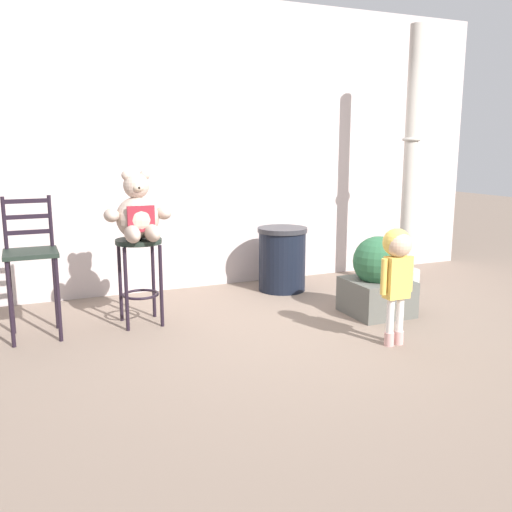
{
  "coord_description": "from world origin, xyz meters",
  "views": [
    {
      "loc": [
        -2.2,
        -4.13,
        1.56
      ],
      "look_at": [
        -0.4,
        0.07,
        0.65
      ],
      "focal_mm": 38.69,
      "sensor_mm": 36.0,
      "label": 1
    }
  ],
  "objects_px": {
    "bar_stool_with_teddy": "(139,263)",
    "bar_chair_empty": "(31,259)",
    "teddy_bear": "(138,215)",
    "child_walking": "(397,261)",
    "lamppost": "(409,187)",
    "planter_with_shrub": "(377,279)",
    "trash_bin": "(282,259)"
  },
  "relations": [
    {
      "from": "bar_stool_with_teddy",
      "to": "trash_bin",
      "type": "height_order",
      "value": "bar_stool_with_teddy"
    },
    {
      "from": "child_walking",
      "to": "bar_stool_with_teddy",
      "type": "bearing_deg",
      "value": 137.01
    },
    {
      "from": "bar_chair_empty",
      "to": "planter_with_shrub",
      "type": "relative_size",
      "value": 1.56
    },
    {
      "from": "teddy_bear",
      "to": "trash_bin",
      "type": "xyz_separation_m",
      "value": [
        1.67,
        0.6,
        -0.63
      ]
    },
    {
      "from": "teddy_bear",
      "to": "child_walking",
      "type": "xyz_separation_m",
      "value": [
        1.75,
        -1.3,
        -0.3
      ]
    },
    {
      "from": "teddy_bear",
      "to": "trash_bin",
      "type": "relative_size",
      "value": 0.85
    },
    {
      "from": "bar_stool_with_teddy",
      "to": "teddy_bear",
      "type": "bearing_deg",
      "value": -90.0
    },
    {
      "from": "teddy_bear",
      "to": "lamppost",
      "type": "height_order",
      "value": "lamppost"
    },
    {
      "from": "child_walking",
      "to": "planter_with_shrub",
      "type": "relative_size",
      "value": 1.26
    },
    {
      "from": "teddy_bear",
      "to": "bar_chair_empty",
      "type": "bearing_deg",
      "value": 177.46
    },
    {
      "from": "teddy_bear",
      "to": "trash_bin",
      "type": "height_order",
      "value": "teddy_bear"
    },
    {
      "from": "teddy_bear",
      "to": "planter_with_shrub",
      "type": "distance_m",
      "value": 2.27
    },
    {
      "from": "planter_with_shrub",
      "to": "child_walking",
      "type": "bearing_deg",
      "value": -115.85
    },
    {
      "from": "trash_bin",
      "to": "planter_with_shrub",
      "type": "distance_m",
      "value": 1.23
    },
    {
      "from": "trash_bin",
      "to": "planter_with_shrub",
      "type": "height_order",
      "value": "planter_with_shrub"
    },
    {
      "from": "teddy_bear",
      "to": "bar_chair_empty",
      "type": "height_order",
      "value": "teddy_bear"
    },
    {
      "from": "planter_with_shrub",
      "to": "teddy_bear",
      "type": "bearing_deg",
      "value": 165.16
    },
    {
      "from": "bar_stool_with_teddy",
      "to": "bar_chair_empty",
      "type": "bearing_deg",
      "value": 179.43
    },
    {
      "from": "teddy_bear",
      "to": "child_walking",
      "type": "relative_size",
      "value": 0.64
    },
    {
      "from": "bar_stool_with_teddy",
      "to": "bar_chair_empty",
      "type": "xyz_separation_m",
      "value": [
        -0.88,
        0.01,
        0.11
      ]
    },
    {
      "from": "child_walking",
      "to": "lamppost",
      "type": "relative_size",
      "value": 0.33
    },
    {
      "from": "lamppost",
      "to": "planter_with_shrub",
      "type": "xyz_separation_m",
      "value": [
        -0.95,
        -0.81,
        -0.78
      ]
    },
    {
      "from": "trash_bin",
      "to": "planter_with_shrub",
      "type": "relative_size",
      "value": 0.94
    },
    {
      "from": "planter_with_shrub",
      "to": "bar_chair_empty",
      "type": "bearing_deg",
      "value": 168.69
    },
    {
      "from": "bar_stool_with_teddy",
      "to": "trash_bin",
      "type": "distance_m",
      "value": 1.78
    },
    {
      "from": "planter_with_shrub",
      "to": "lamppost",
      "type": "bearing_deg",
      "value": 40.27
    },
    {
      "from": "teddy_bear",
      "to": "trash_bin",
      "type": "bearing_deg",
      "value": 19.64
    },
    {
      "from": "teddy_bear",
      "to": "bar_stool_with_teddy",
      "type": "bearing_deg",
      "value": 90.0
    },
    {
      "from": "teddy_bear",
      "to": "lamppost",
      "type": "relative_size",
      "value": 0.21
    },
    {
      "from": "teddy_bear",
      "to": "lamppost",
      "type": "xyz_separation_m",
      "value": [
        3.06,
        0.25,
        0.13
      ]
    },
    {
      "from": "lamppost",
      "to": "bar_chair_empty",
      "type": "height_order",
      "value": "lamppost"
    },
    {
      "from": "child_walking",
      "to": "lamppost",
      "type": "bearing_deg",
      "value": 44.03
    }
  ]
}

